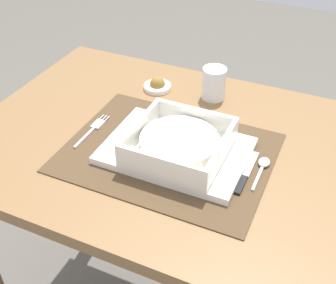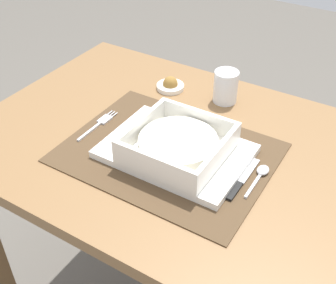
{
  "view_description": "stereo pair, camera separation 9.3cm",
  "coord_description": "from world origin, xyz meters",
  "px_view_note": "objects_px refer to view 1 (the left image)",
  "views": [
    {
      "loc": [
        0.29,
        -0.71,
        1.33
      ],
      "look_at": [
        -0.01,
        -0.04,
        0.76
      ],
      "focal_mm": 46.78,
      "sensor_mm": 36.0,
      "label": 1
    },
    {
      "loc": [
        0.37,
        -0.67,
        1.33
      ],
      "look_at": [
        -0.01,
        -0.04,
        0.76
      ],
      "focal_mm": 46.78,
      "sensor_mm": 36.0,
      "label": 2
    }
  ],
  "objects_px": {
    "condiment_saucer": "(157,86)",
    "dining_table": "(180,181)",
    "fork": "(94,128)",
    "butter_knife": "(246,175)",
    "spoon": "(263,165)",
    "drinking_glass": "(214,85)",
    "porridge_bowl": "(179,144)"
  },
  "relations": [
    {
      "from": "fork",
      "to": "butter_knife",
      "type": "distance_m",
      "value": 0.37
    },
    {
      "from": "dining_table",
      "to": "spoon",
      "type": "height_order",
      "value": "spoon"
    },
    {
      "from": "condiment_saucer",
      "to": "porridge_bowl",
      "type": "bearing_deg",
      "value": -55.66
    },
    {
      "from": "fork",
      "to": "spoon",
      "type": "height_order",
      "value": "spoon"
    },
    {
      "from": "porridge_bowl",
      "to": "condiment_saucer",
      "type": "distance_m",
      "value": 0.29
    },
    {
      "from": "butter_knife",
      "to": "condiment_saucer",
      "type": "bearing_deg",
      "value": 140.68
    },
    {
      "from": "dining_table",
      "to": "drinking_glass",
      "type": "bearing_deg",
      "value": 89.89
    },
    {
      "from": "fork",
      "to": "drinking_glass",
      "type": "xyz_separation_m",
      "value": [
        0.2,
        0.25,
        0.03
      ]
    },
    {
      "from": "condiment_saucer",
      "to": "dining_table",
      "type": "bearing_deg",
      "value": -52.07
    },
    {
      "from": "butter_knife",
      "to": "condiment_saucer",
      "type": "distance_m",
      "value": 0.39
    },
    {
      "from": "dining_table",
      "to": "porridge_bowl",
      "type": "bearing_deg",
      "value": -71.7
    },
    {
      "from": "spoon",
      "to": "dining_table",
      "type": "bearing_deg",
      "value": 176.34
    },
    {
      "from": "porridge_bowl",
      "to": "drinking_glass",
      "type": "distance_m",
      "value": 0.26
    },
    {
      "from": "fork",
      "to": "condiment_saucer",
      "type": "height_order",
      "value": "condiment_saucer"
    },
    {
      "from": "butter_knife",
      "to": "drinking_glass",
      "type": "xyz_separation_m",
      "value": [
        -0.16,
        0.26,
        0.03
      ]
    },
    {
      "from": "spoon",
      "to": "drinking_glass",
      "type": "xyz_separation_m",
      "value": [
        -0.19,
        0.22,
        0.03
      ]
    },
    {
      "from": "fork",
      "to": "condiment_saucer",
      "type": "distance_m",
      "value": 0.23
    },
    {
      "from": "condiment_saucer",
      "to": "fork",
      "type": "bearing_deg",
      "value": -103.21
    },
    {
      "from": "porridge_bowl",
      "to": "spoon",
      "type": "relative_size",
      "value": 1.79
    },
    {
      "from": "spoon",
      "to": "fork",
      "type": "bearing_deg",
      "value": -176.82
    },
    {
      "from": "dining_table",
      "to": "fork",
      "type": "height_order",
      "value": "fork"
    },
    {
      "from": "drinking_glass",
      "to": "spoon",
      "type": "bearing_deg",
      "value": -49.53
    },
    {
      "from": "porridge_bowl",
      "to": "drinking_glass",
      "type": "height_order",
      "value": "drinking_glass"
    },
    {
      "from": "porridge_bowl",
      "to": "butter_knife",
      "type": "xyz_separation_m",
      "value": [
        0.15,
        0.0,
        -0.03
      ]
    },
    {
      "from": "butter_knife",
      "to": "drinking_glass",
      "type": "height_order",
      "value": "drinking_glass"
    },
    {
      "from": "condiment_saucer",
      "to": "butter_knife",
      "type": "bearing_deg",
      "value": -37.77
    },
    {
      "from": "fork",
      "to": "butter_knife",
      "type": "xyz_separation_m",
      "value": [
        0.36,
        -0.01,
        0.0
      ]
    },
    {
      "from": "fork",
      "to": "drinking_glass",
      "type": "relative_size",
      "value": 1.65
    },
    {
      "from": "fork",
      "to": "spoon",
      "type": "relative_size",
      "value": 1.26
    },
    {
      "from": "spoon",
      "to": "condiment_saucer",
      "type": "relative_size",
      "value": 1.49
    },
    {
      "from": "fork",
      "to": "butter_knife",
      "type": "relative_size",
      "value": 0.98
    },
    {
      "from": "spoon",
      "to": "butter_knife",
      "type": "bearing_deg",
      "value": -120.93
    }
  ]
}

